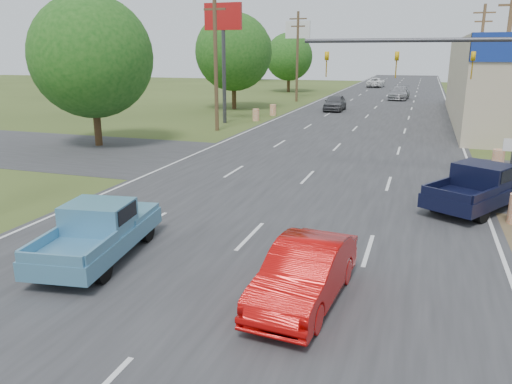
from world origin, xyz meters
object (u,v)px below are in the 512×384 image
(navy_pickup, at_px, (482,186))
(distant_car_grey, at_px, (335,103))
(distant_car_silver, at_px, (399,93))
(distant_car_white, at_px, (376,83))
(red_convertible, at_px, (305,274))
(blue_pickup, at_px, (100,229))

(navy_pickup, distance_m, distant_car_grey, 31.92)
(distant_car_silver, distance_m, distant_car_white, 22.98)
(navy_pickup, relative_size, distant_car_silver, 0.97)
(red_convertible, bearing_deg, distant_car_white, 99.27)
(blue_pickup, bearing_deg, distant_car_grey, 81.87)
(blue_pickup, height_order, distant_car_white, blue_pickup)
(distant_car_silver, bearing_deg, distant_car_grey, -106.90)
(distant_car_silver, bearing_deg, navy_pickup, -80.22)
(red_convertible, height_order, distant_car_grey, distant_car_grey)
(blue_pickup, distance_m, distant_car_white, 75.40)
(distant_car_silver, bearing_deg, blue_pickup, -92.50)
(distant_car_grey, height_order, distant_car_silver, distant_car_silver)
(navy_pickup, distance_m, distant_car_silver, 45.01)
(distant_car_grey, bearing_deg, red_convertible, -81.62)
(red_convertible, xyz_separation_m, navy_pickup, (4.48, 9.04, 0.14))
(navy_pickup, bearing_deg, blue_pickup, -110.84)
(distant_car_silver, relative_size, distant_car_white, 1.00)
(navy_pickup, xyz_separation_m, distant_car_silver, (-5.24, 44.71, -0.05))
(navy_pickup, distance_m, distant_car_white, 67.92)
(blue_pickup, xyz_separation_m, distant_car_silver, (5.19, 52.95, -0.01))
(blue_pickup, relative_size, distant_car_white, 0.91)
(distant_car_white, bearing_deg, red_convertible, 96.45)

